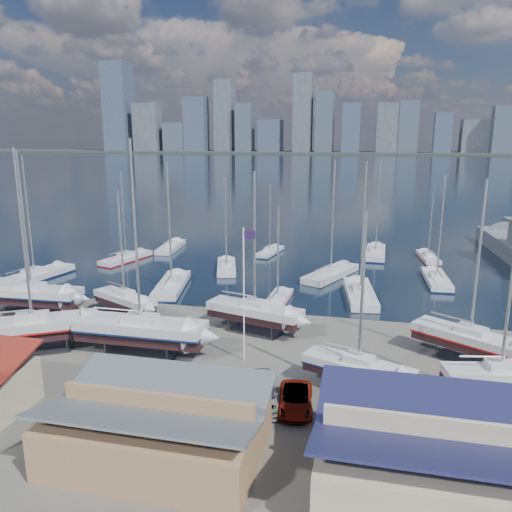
# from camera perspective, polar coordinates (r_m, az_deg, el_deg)

# --- Properties ---
(ground) EXTENTS (1400.00, 1400.00, 0.00)m
(ground) POSITION_cam_1_polar(r_m,az_deg,el_deg) (45.70, -2.73, -10.44)
(ground) COLOR #605E59
(ground) RESTS_ON ground
(water) EXTENTS (1400.00, 600.00, 0.40)m
(water) POSITION_cam_1_polar(r_m,az_deg,el_deg) (350.88, 11.32, 10.09)
(water) COLOR #172335
(water) RESTS_ON ground
(far_shore) EXTENTS (1400.00, 80.00, 2.20)m
(far_shore) POSITION_cam_1_polar(r_m,az_deg,el_deg) (610.55, 12.20, 11.46)
(far_shore) COLOR #2D332D
(far_shore) RESTS_ON ground
(skyline) EXTENTS (639.14, 43.80, 107.69)m
(skyline) POSITION_cam_1_polar(r_m,az_deg,el_deg) (604.62, 11.60, 15.07)
(skyline) COLOR #475166
(skyline) RESTS_ON far_shore
(shed_grey) EXTENTS (12.60, 8.40, 4.17)m
(shed_grey) POSITION_cam_1_polar(r_m,az_deg,el_deg) (31.36, -11.14, -18.20)
(shed_grey) COLOR #8C6B4C
(shed_grey) RESTS_ON ground
(shed_blue) EXTENTS (13.65, 9.45, 4.71)m
(shed_blue) POSITION_cam_1_polar(r_m,az_deg,el_deg) (29.36, 20.97, -20.67)
(shed_blue) COLOR #BFB293
(shed_blue) RESTS_ON ground
(sailboat_cradle_0) EXTENTS (10.88, 3.38, 17.32)m
(sailboat_cradle_0) POSITION_cam_1_polar(r_m,az_deg,el_deg) (58.42, -24.23, -4.04)
(sailboat_cradle_0) COLOR #2D2D33
(sailboat_cradle_0) RESTS_ON ground
(sailboat_cradle_1) EXTENTS (11.05, 8.34, 17.71)m
(sailboat_cradle_1) POSITION_cam_1_polar(r_m,az_deg,el_deg) (48.39, -24.12, -7.50)
(sailboat_cradle_1) COLOR #2D2D33
(sailboat_cradle_1) RESTS_ON ground
(sailboat_cradle_2) EXTENTS (8.15, 5.58, 13.28)m
(sailboat_cradle_2) POSITION_cam_1_polar(r_m,az_deg,el_deg) (54.16, -14.78, -4.82)
(sailboat_cradle_2) COLOR #2D2D33
(sailboat_cradle_2) RESTS_ON ground
(sailboat_cradle_3) EXTENTS (11.54, 3.31, 18.42)m
(sailboat_cradle_3) POSITION_cam_1_polar(r_m,az_deg,el_deg) (44.82, -13.03, -8.23)
(sailboat_cradle_3) COLOR #2D2D33
(sailboat_cradle_3) RESTS_ON ground
(sailboat_cradle_4) EXTENTS (9.84, 5.05, 15.50)m
(sailboat_cradle_4) POSITION_cam_1_polar(r_m,az_deg,el_deg) (48.41, -0.16, -6.41)
(sailboat_cradle_4) COLOR #2D2D33
(sailboat_cradle_4) RESTS_ON ground
(sailboat_cradle_5) EXTENTS (8.56, 5.03, 13.56)m
(sailboat_cradle_5) POSITION_cam_1_polar(r_m,az_deg,el_deg) (38.19, 11.62, -12.51)
(sailboat_cradle_5) COLOR #2D2D33
(sailboat_cradle_5) RESTS_ON ground
(sailboat_cradle_6) EXTENTS (9.44, 7.25, 15.35)m
(sailboat_cradle_6) POSITION_cam_1_polar(r_m,az_deg,el_deg) (45.71, 23.26, -8.79)
(sailboat_cradle_6) COLOR #2D2D33
(sailboat_cradle_6) RESTS_ON ground
(sailboat_cradle_7) EXTENTS (8.19, 3.74, 13.14)m
(sailboat_cradle_7) POSITION_cam_1_polar(r_m,az_deg,el_deg) (40.48, 26.13, -12.15)
(sailboat_cradle_7) COLOR #2D2D33
(sailboat_cradle_7) RESTS_ON ground
(sailboat_moored_0) EXTENTS (5.44, 11.80, 17.03)m
(sailboat_moored_0) POSITION_cam_1_polar(r_m,az_deg,el_deg) (72.51, -23.95, -2.28)
(sailboat_moored_0) COLOR black
(sailboat_moored_0) RESTS_ON water
(sailboat_moored_1) EXTENTS (4.94, 9.89, 14.24)m
(sailboat_moored_1) POSITION_cam_1_polar(r_m,az_deg,el_deg) (78.85, -14.62, -0.36)
(sailboat_moored_1) COLOR black
(sailboat_moored_1) RESTS_ON water
(sailboat_moored_2) EXTENTS (3.71, 9.84, 14.51)m
(sailboat_moored_2) POSITION_cam_1_polar(r_m,az_deg,el_deg) (85.27, -9.69, 0.92)
(sailboat_moored_2) COLOR black
(sailboat_moored_2) RESTS_ON water
(sailboat_moored_3) EXTENTS (5.20, 11.39, 16.44)m
(sailboat_moored_3) POSITION_cam_1_polar(r_m,az_deg,el_deg) (63.07, -9.60, -3.52)
(sailboat_moored_3) COLOR black
(sailboat_moored_3) RESTS_ON water
(sailboat_moored_4) EXTENTS (5.01, 9.45, 13.74)m
(sailboat_moored_4) POSITION_cam_1_polar(r_m,az_deg,el_deg) (71.31, -3.39, -1.36)
(sailboat_moored_4) COLOR black
(sailboat_moored_4) RESTS_ON water
(sailboat_moored_5) EXTENTS (3.54, 8.20, 11.87)m
(sailboat_moored_5) POSITION_cam_1_polar(r_m,az_deg,el_deg) (80.79, 1.58, 0.41)
(sailboat_moored_5) COLOR black
(sailboat_moored_5) RESTS_ON water
(sailboat_moored_6) EXTENTS (2.45, 7.82, 11.59)m
(sailboat_moored_6) POSITION_cam_1_polar(r_m,az_deg,el_deg) (57.15, 2.48, -5.13)
(sailboat_moored_6) COLOR black
(sailboat_moored_6) RESTS_ON water
(sailboat_moored_7) EXTENTS (7.14, 11.18, 16.42)m
(sailboat_moored_7) POSITION_cam_1_polar(r_m,az_deg,el_deg) (68.10, 8.54, -2.20)
(sailboat_moored_7) COLOR black
(sailboat_moored_7) RESTS_ON water
(sailboat_moored_8) EXTENTS (3.26, 10.66, 15.82)m
(sailboat_moored_8) POSITION_cam_1_polar(r_m,az_deg,el_deg) (81.91, 13.49, 0.21)
(sailboat_moored_8) COLOR black
(sailboat_moored_8) RESTS_ON water
(sailboat_moored_9) EXTENTS (4.55, 11.33, 16.62)m
(sailboat_moored_9) POSITION_cam_1_polar(r_m,az_deg,el_deg) (60.13, 11.79, -4.45)
(sailboat_moored_9) COLOR black
(sailboat_moored_9) RESTS_ON water
(sailboat_moored_10) EXTENTS (3.17, 9.87, 14.59)m
(sailboat_moored_10) POSITION_cam_1_polar(r_m,az_deg,el_deg) (69.01, 19.91, -2.68)
(sailboat_moored_10) COLOR black
(sailboat_moored_10) RESTS_ON water
(sailboat_moored_11) EXTENTS (3.20, 8.34, 12.16)m
(sailboat_moored_11) POSITION_cam_1_polar(r_m,az_deg,el_deg) (81.56, 19.08, -0.21)
(sailboat_moored_11) COLOR black
(sailboat_moored_11) RESTS_ON water
(car_a) EXTENTS (2.18, 4.54, 1.50)m
(car_a) POSITION_cam_1_polar(r_m,az_deg,el_deg) (40.15, -17.15, -13.41)
(car_a) COLOR gray
(car_a) RESTS_ON ground
(car_b) EXTENTS (4.46, 2.36, 1.40)m
(car_b) POSITION_cam_1_polar(r_m,az_deg,el_deg) (38.57, -6.13, -14.09)
(car_b) COLOR gray
(car_b) RESTS_ON ground
(car_c) EXTENTS (2.95, 5.29, 1.40)m
(car_c) POSITION_cam_1_polar(r_m,az_deg,el_deg) (36.19, 4.54, -16.02)
(car_c) COLOR gray
(car_c) RESTS_ON ground
(car_d) EXTENTS (3.75, 5.71, 1.54)m
(car_d) POSITION_cam_1_polar(r_m,az_deg,el_deg) (36.52, 0.67, -15.56)
(car_d) COLOR gray
(car_d) RESTS_ON ground
(flagpole) EXTENTS (1.02, 0.12, 11.46)m
(flagpole) POSITION_cam_1_polar(r_m,az_deg,el_deg) (40.89, -1.30, -3.50)
(flagpole) COLOR white
(flagpole) RESTS_ON ground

